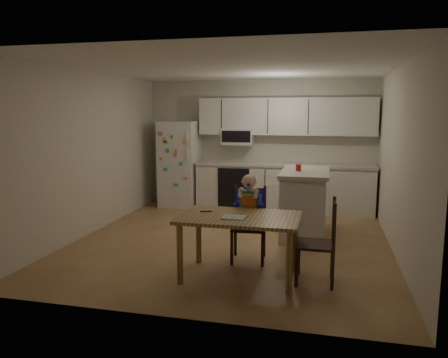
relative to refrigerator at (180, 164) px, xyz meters
The scene contains 10 objects.
room 2.31m from the refrigerator, 47.16° to the right, with size 4.52×5.01×2.51m.
refrigerator is the anchor object (origin of this frame).
kitchen_run 2.05m from the refrigerator, ahead, with size 3.37×0.62×2.15m.
kitchen_island 3.01m from the refrigerator, 31.01° to the right, with size 0.71×1.36×1.00m.
red_cup 2.94m from the refrigerator, 32.89° to the right, with size 0.08×0.08×0.10m, color red.
dining_table 4.02m from the refrigerator, 61.07° to the right, with size 1.35×0.87×0.73m.
napkin 4.08m from the refrigerator, 62.32° to the right, with size 0.26×0.22×0.01m, color silver.
toddler_spoon 3.74m from the refrigerator, 66.20° to the right, with size 0.02×0.02×0.12m, color #1E19CC.
chair_booster 3.49m from the refrigerator, 56.23° to the right, with size 0.46×0.46×1.12m.
chair_side 4.52m from the refrigerator, 50.19° to the right, with size 0.42×0.42×0.95m.
Camera 1 is at (1.35, -6.10, 1.90)m, focal length 35.00 mm.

